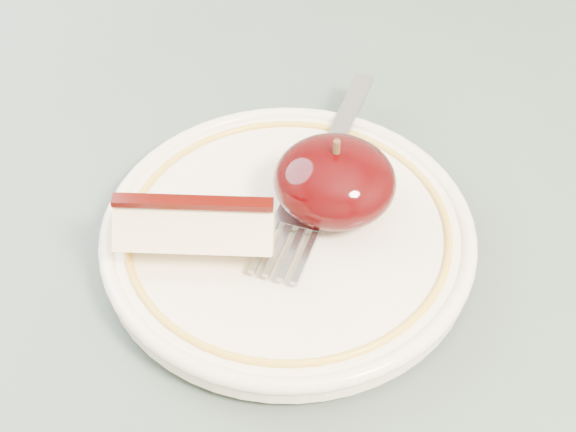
% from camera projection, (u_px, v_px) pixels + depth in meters
% --- Properties ---
extents(table, '(0.90, 0.90, 0.75)m').
position_uv_depth(table, '(119.00, 347.00, 0.52)').
color(table, brown).
rests_on(table, ground).
extents(plate, '(0.21, 0.21, 0.02)m').
position_uv_depth(plate, '(288.00, 233.00, 0.45)').
color(plate, white).
rests_on(plate, table).
extents(apple_half, '(0.07, 0.07, 0.05)m').
position_uv_depth(apple_half, '(335.00, 181.00, 0.44)').
color(apple_half, black).
rests_on(apple_half, plate).
extents(apple_wedge, '(0.09, 0.05, 0.04)m').
position_uv_depth(apple_wedge, '(196.00, 228.00, 0.42)').
color(apple_wedge, beige).
rests_on(apple_wedge, plate).
extents(fork, '(0.04, 0.18, 0.00)m').
position_uv_depth(fork, '(321.00, 171.00, 0.47)').
color(fork, gray).
rests_on(fork, plate).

